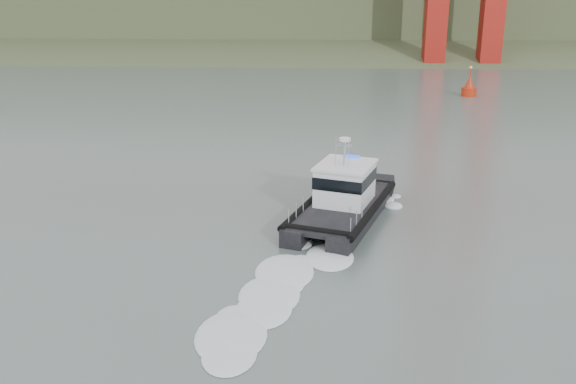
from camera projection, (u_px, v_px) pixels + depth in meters
The scene contains 4 objects.
ground at pixel (280, 320), 24.23m from camera, with size 400.00×400.00×0.00m, color #495752.
headlands at pixel (314, 3), 140.85m from camera, with size 500.00×105.36×27.12m.
patrol_boat at pixel (343, 198), 33.99m from camera, with size 6.25×10.06×4.59m.
nav_buoy at pixel (469, 88), 69.65m from camera, with size 1.65×1.65×3.43m.
Camera 1 is at (1.35, -21.40, 12.27)m, focal length 40.00 mm.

